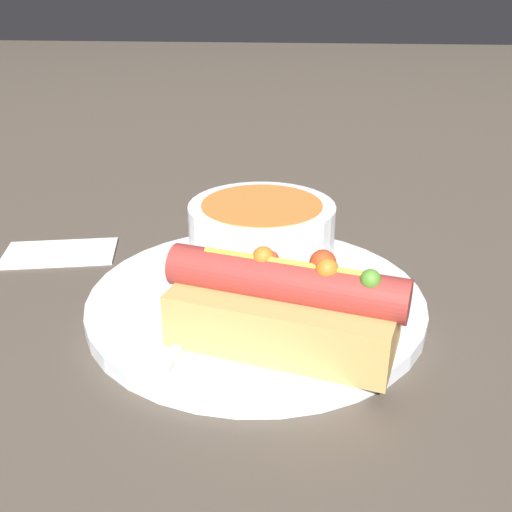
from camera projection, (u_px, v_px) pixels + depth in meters
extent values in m
plane|color=#4C4238|center=(256.00, 308.00, 0.47)|extent=(4.00, 4.00, 0.00)
cylinder|color=white|center=(256.00, 302.00, 0.47)|extent=(0.26, 0.26, 0.01)
cube|color=tan|center=(284.00, 318.00, 0.40)|extent=(0.16, 0.10, 0.04)
cylinder|color=#9E332D|center=(285.00, 282.00, 0.39)|extent=(0.16, 0.07, 0.03)
sphere|color=orange|center=(263.00, 257.00, 0.39)|extent=(0.01, 0.01, 0.01)
sphere|color=orange|center=(327.00, 269.00, 0.37)|extent=(0.01, 0.01, 0.01)
sphere|color=#518C2D|center=(370.00, 280.00, 0.36)|extent=(0.01, 0.01, 0.01)
sphere|color=#C63F1E|center=(271.00, 259.00, 0.39)|extent=(0.01, 0.01, 0.01)
sphere|color=#C63F1E|center=(323.00, 263.00, 0.38)|extent=(0.02, 0.02, 0.02)
cylinder|color=gold|center=(285.00, 263.00, 0.38)|extent=(0.11, 0.03, 0.01)
cylinder|color=white|center=(257.00, 235.00, 0.51)|extent=(0.12, 0.12, 0.05)
cylinder|color=#C67533|center=(257.00, 210.00, 0.50)|extent=(0.10, 0.10, 0.01)
cube|color=#B7B7BC|center=(192.00, 323.00, 0.43)|extent=(0.02, 0.12, 0.00)
ellipsoid|color=#B7B7BC|center=(220.00, 270.00, 0.50)|extent=(0.03, 0.05, 0.01)
cube|color=white|center=(60.00, 252.00, 0.56)|extent=(0.11, 0.08, 0.01)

